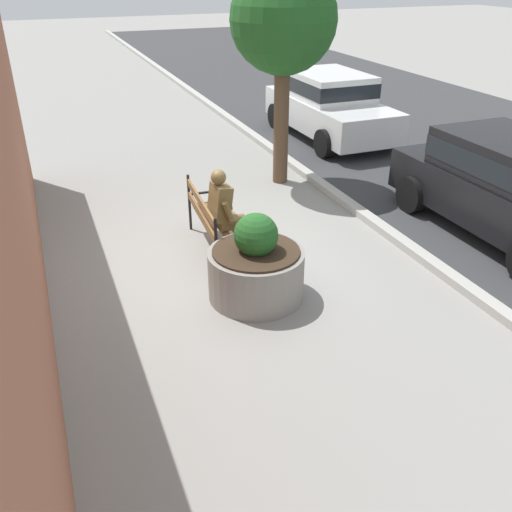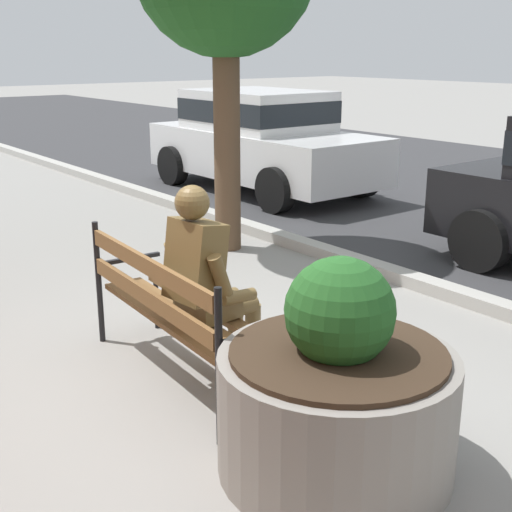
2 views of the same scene
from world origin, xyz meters
name	(u,v)px [view 1 (image 1 of 2)]	position (x,y,z in m)	size (l,w,h in m)	color
ground_plane	(209,255)	(0.00, 0.00, 0.00)	(80.00, 80.00, 0.00)	gray
curb_stone	(373,222)	(0.00, 2.90, 0.06)	(60.00, 0.20, 0.12)	#B2AFA8
building_wall_behind	(2,224)	(1.50, -2.60, 1.61)	(12.00, 0.50, 3.22)	#9E5B42
park_bench	(212,219)	(-0.09, 0.09, 0.54)	(1.83, 0.65, 0.95)	brown
bronze_statue_seated	(230,214)	(0.11, 0.31, 0.67)	(0.61, 0.80, 1.37)	brown
concrete_planter	(256,268)	(1.35, 0.23, 0.42)	(1.26, 1.26, 1.18)	gray
street_tree_near_bench	(283,22)	(-2.49, 2.28, 2.98)	(1.92, 1.92, 3.99)	brown
parked_car_white	(329,104)	(-4.92, 4.66, 0.84)	(4.11, 1.94, 1.56)	silver
parked_car_black	(510,184)	(1.02, 4.66, 0.84)	(4.11, 1.94, 1.56)	black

